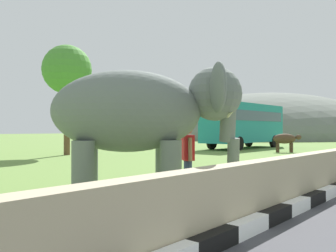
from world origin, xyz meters
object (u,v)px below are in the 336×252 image
(elephant, at_px, (145,113))
(bus_teal, at_px, (244,122))
(person_handler, at_px, (188,156))
(cow_near, at_px, (285,139))

(elephant, bearing_deg, bus_teal, 23.70)
(elephant, relative_size, person_handler, 2.35)
(elephant, distance_m, bus_teal, 21.90)
(person_handler, relative_size, cow_near, 0.98)
(elephant, xyz_separation_m, person_handler, (1.17, -0.22, -0.94))
(person_handler, xyz_separation_m, bus_teal, (18.88, 9.03, 1.15))
(elephant, height_order, cow_near, elephant)
(person_handler, bearing_deg, bus_teal, 25.55)
(bus_teal, bearing_deg, elephant, -156.30)
(bus_teal, bearing_deg, person_handler, -154.45)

